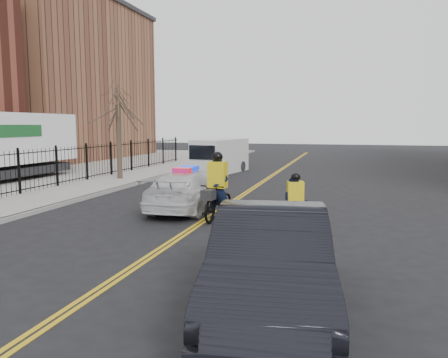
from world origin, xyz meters
TOP-DOWN VIEW (x-y plane):
  - ground at (0.00, 0.00)m, footprint 120.00×120.00m
  - center_line_left at (-0.08, 8.00)m, footprint 0.10×60.00m
  - center_line_right at (0.08, 8.00)m, footprint 0.10×60.00m
  - sidewalk at (-7.50, 8.00)m, footprint 3.00×60.00m
  - curb at (-6.00, 8.00)m, footprint 0.20×60.00m
  - iron_fence at (-9.00, 8.00)m, footprint 0.12×28.00m
  - warehouse_far at (-23.00, 24.00)m, footprint 14.00×18.00m
  - street_tree at (-7.60, 10.00)m, footprint 3.20×3.20m
  - police_cruiser at (-1.20, 3.33)m, footprint 2.16×4.89m
  - dark_sedan at (3.22, -4.45)m, footprint 2.53×5.37m
  - cargo_van at (-3.53, 15.46)m, footprint 2.63×5.35m
  - cyclist_near at (0.34, 2.14)m, footprint 0.96×2.31m
  - cyclist_far at (2.98, 1.04)m, footprint 0.95×1.77m

SIDE VIEW (x-z plane):
  - ground at x=0.00m, z-range 0.00..0.00m
  - center_line_left at x=-0.08m, z-range 0.00..0.01m
  - center_line_right at x=0.08m, z-range 0.00..0.01m
  - sidewalk at x=-7.50m, z-range 0.00..0.15m
  - curb at x=-6.00m, z-range 0.00..0.15m
  - cyclist_far at x=2.98m, z-range -0.18..1.54m
  - police_cruiser at x=-1.20m, z-range -0.07..1.48m
  - cyclist_near at x=0.34m, z-range -0.34..1.87m
  - dark_sedan at x=3.22m, z-range 0.00..1.70m
  - iron_fence at x=-9.00m, z-range 0.00..2.00m
  - cargo_van at x=-3.53m, z-range -0.02..2.13m
  - street_tree at x=-7.60m, z-range 1.13..5.93m
  - warehouse_far at x=-23.00m, z-range 0.00..14.00m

